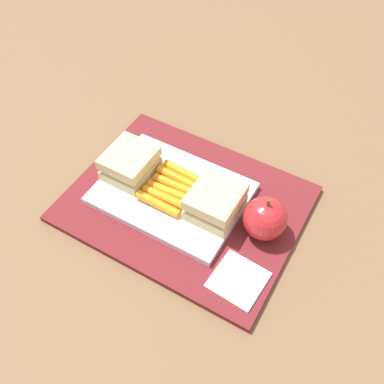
# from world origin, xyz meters

# --- Properties ---
(ground_plane) EXTENTS (2.40, 2.40, 0.00)m
(ground_plane) POSITION_xyz_m (0.00, 0.00, 0.00)
(ground_plane) COLOR brown
(lunchbag_mat) EXTENTS (0.36, 0.28, 0.01)m
(lunchbag_mat) POSITION_xyz_m (0.00, 0.00, 0.01)
(lunchbag_mat) COLOR maroon
(lunchbag_mat) RESTS_ON ground_plane
(food_tray) EXTENTS (0.23, 0.17, 0.01)m
(food_tray) POSITION_xyz_m (-0.03, 0.00, 0.02)
(food_tray) COLOR white
(food_tray) RESTS_ON lunchbag_mat
(sandwich_half_left) EXTENTS (0.07, 0.08, 0.04)m
(sandwich_half_left) POSITION_xyz_m (-0.10, 0.00, 0.04)
(sandwich_half_left) COLOR #DBC189
(sandwich_half_left) RESTS_ON food_tray
(sandwich_half_right) EXTENTS (0.07, 0.08, 0.04)m
(sandwich_half_right) POSITION_xyz_m (0.05, 0.00, 0.04)
(sandwich_half_right) COLOR #DBC189
(sandwich_half_right) RESTS_ON food_tray
(carrot_sticks_bundle) EXTENTS (0.08, 0.09, 0.02)m
(carrot_sticks_bundle) POSITION_xyz_m (-0.02, -0.00, 0.03)
(carrot_sticks_bundle) COLOR orange
(carrot_sticks_bundle) RESTS_ON food_tray
(apple) EXTENTS (0.07, 0.07, 0.08)m
(apple) POSITION_xyz_m (0.13, 0.01, 0.04)
(apple) COLOR red
(apple) RESTS_ON lunchbag_mat
(paper_napkin) EXTENTS (0.07, 0.07, 0.00)m
(paper_napkin) POSITION_xyz_m (0.14, -0.08, 0.01)
(paper_napkin) COLOR white
(paper_napkin) RESTS_ON lunchbag_mat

